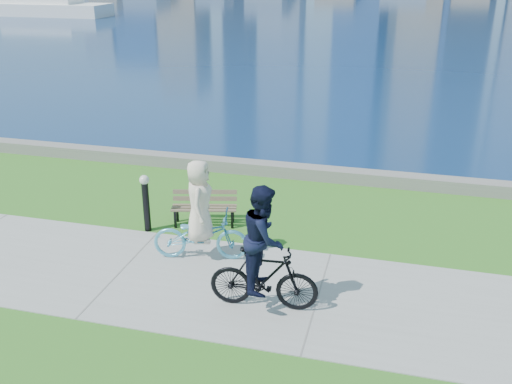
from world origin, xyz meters
TOP-DOWN VIEW (x-y plane):
  - ground at (0.00, 0.00)m, footprint 320.00×320.00m
  - concrete_path at (0.00, 0.00)m, footprint 80.00×3.50m
  - seawall at (0.00, 6.20)m, footprint 90.00×0.50m
  - bay_water at (0.00, 72.00)m, footprint 320.00×131.00m
  - ferry_near at (-38.61, 48.93)m, footprint 15.50×4.43m
  - park_bench at (-3.12, 2.56)m, footprint 1.60×0.87m
  - bollard_lamp at (-4.28, 1.86)m, footprint 0.22×0.22m
  - cyclist_woman at (-2.61, 0.91)m, footprint 1.08×2.09m
  - cyclist_man at (-0.90, -0.54)m, footprint 0.79×1.99m

SIDE VIEW (x-z plane):
  - ground at x=0.00m, z-range 0.00..0.00m
  - bay_water at x=0.00m, z-range 0.00..0.01m
  - concrete_path at x=0.00m, z-range 0.00..0.02m
  - seawall at x=0.00m, z-range 0.00..0.35m
  - park_bench at x=-3.12m, z-range 0.09..0.88m
  - bollard_lamp at x=-4.28m, z-range 0.10..1.47m
  - cyclist_woman at x=-2.61m, z-range -0.26..1.91m
  - ferry_near at x=-38.61m, z-range -0.18..1.93m
  - cyclist_man at x=-0.90m, z-range -0.17..2.18m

